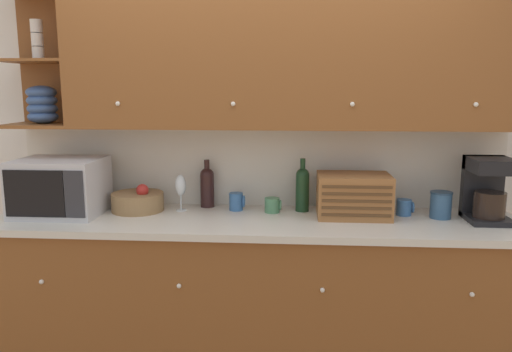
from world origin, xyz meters
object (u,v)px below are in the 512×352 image
Objects in this scene: fruit_basket at (138,201)px; wine_bottle at (207,185)px; mug at (237,202)px; bread_box at (353,195)px; storage_canister at (441,205)px; wine_glass at (181,186)px; microwave at (60,187)px; coffee_maker at (487,188)px; mug_blue_second at (273,205)px; second_wine_bottle at (302,187)px; mug_patterned_third at (404,207)px.

wine_bottle is at bearing 18.30° from fruit_basket.
bread_box reaches higher than mug.
wine_glass is at bearing 177.75° from storage_canister.
storage_canister is at bearing -7.18° from wine_bottle.
fruit_basket is 2.03× the size of storage_canister.
coffee_maker is at bearing 0.94° from microwave.
fruit_basket is 3.11× the size of mug_blue_second.
microwave reaches higher than wine_bottle.
coffee_maker is (1.64, -0.21, 0.05)m from wine_bottle.
second_wine_bottle is at bearing 3.80° from wine_glass.
bread_box is at bearing -1.71° from fruit_basket.
second_wine_bottle is (0.75, 0.05, -0.00)m from wine_glass.
mug_blue_second is 0.79m from mug_patterned_third.
storage_canister is at bearing -4.64° from mug.
wine_glass is at bearing 176.79° from bread_box.
coffee_maker is at bearing -1.98° from fruit_basket.
storage_canister is (1.40, -0.18, -0.06)m from wine_bottle.
wine_glass is at bearing -141.27° from wine_bottle.
bread_box reaches higher than wine_glass.
mug is at bearing 172.23° from bread_box.
wine_glass is 0.19m from wine_bottle.
mug_blue_second is 0.28× the size of coffee_maker.
mug_patterned_third is 0.64× the size of storage_canister.
mug_patterned_third is at bearing 0.34° from fruit_basket.
wine_bottle reaches higher than mug_patterned_third.
microwave is 1.74m from bread_box.
mug is at bearing 177.33° from mug_patterned_third.
mug_blue_second is (0.57, -0.00, -0.11)m from wine_glass.
bread_box is (1.04, -0.06, -0.03)m from wine_glass.
second_wine_bottle is (0.60, -0.07, 0.01)m from wine_bottle.
mug is 1.21m from storage_canister.
bread_box reaches higher than mug_patterned_third.
mug_patterned_third is (2.05, 0.12, -0.12)m from microwave.
wine_glass is (0.70, 0.13, -0.01)m from microwave.
mug_blue_second is 0.24× the size of bread_box.
wine_bottle is 2.97× the size of mug_blue_second.
wine_glass is 1.35m from mug_patterned_third.
storage_canister is (2.24, 0.07, -0.09)m from microwave.
bread_box is at bearing 177.54° from coffee_maker.
second_wine_bottle is (0.40, 0.01, 0.09)m from mug.
wine_bottle is (0.84, 0.25, -0.03)m from microwave.
bread_box is at bearing -171.04° from mug_patterned_third.
wine_bottle is 3.01× the size of mug_patterned_third.
bread_box reaches higher than storage_canister.
coffee_maker is (2.49, 0.04, 0.02)m from microwave.
wine_glass reaches higher than storage_canister.
microwave reaches higher than second_wine_bottle.
second_wine_bottle is 3.25× the size of mug_patterned_third.
wine_glass is at bearing 10.65° from microwave.
mug is 0.71m from bread_box.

